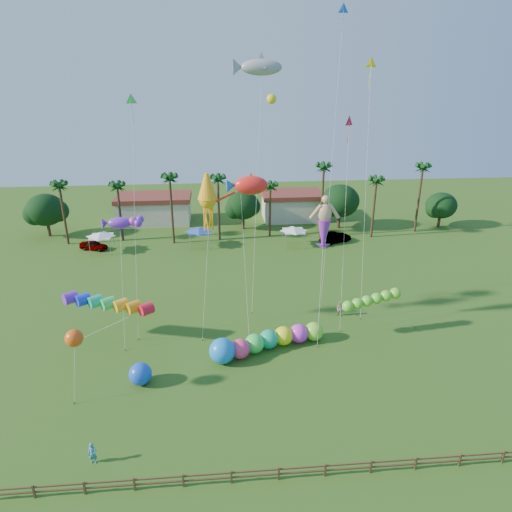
{
  "coord_description": "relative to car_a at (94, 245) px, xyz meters",
  "views": [
    {
      "loc": [
        -3.4,
        -27.49,
        24.04
      ],
      "look_at": [
        0.0,
        10.0,
        9.0
      ],
      "focal_mm": 32.0,
      "sensor_mm": 36.0,
      "label": 1
    }
  ],
  "objects": [
    {
      "name": "green_worm",
      "position": [
        30.4,
        -26.82,
        2.65
      ],
      "size": [
        10.49,
        3.06,
        4.01
      ],
      "color": "#61D62F",
      "rests_on": "ground"
    },
    {
      "name": "orange_ball_kite",
      "position": [
        6.97,
        -33.49,
        4.58
      ],
      "size": [
        1.47,
        1.85,
        5.97
      ],
      "color": "#F15013",
      "rests_on": "ground"
    },
    {
      "name": "fish_kite",
      "position": [
        21.56,
        -21.55,
        13.4
      ],
      "size": [
        5.11,
        7.19,
        15.12
      ],
      "color": "#FF241C",
      "rests_on": "ground"
    },
    {
      "name": "ground",
      "position": [
        21.53,
        -37.15,
        -0.69
      ],
      "size": [
        160.0,
        160.0,
        0.0
      ],
      "primitive_type": "plane",
      "color": "#285116",
      "rests_on": "ground"
    },
    {
      "name": "merman_kite",
      "position": [
        28.22,
        -24.44,
        10.0
      ],
      "size": [
        2.36,
        4.94,
        13.22
      ],
      "color": "tan",
      "rests_on": "ground"
    },
    {
      "name": "car_b",
      "position": [
        36.23,
        -0.14,
        0.11
      ],
      "size": [
        5.15,
        3.56,
        1.61
      ],
      "primitive_type": "imported",
      "rotation": [
        0.0,
        0.0,
        1.99
      ],
      "color": "#4C4C54",
      "rests_on": "ground"
    },
    {
      "name": "fence",
      "position": [
        21.53,
        -43.15,
        -0.08
      ],
      "size": [
        36.12,
        0.12,
        1.0
      ],
      "color": "brown",
      "rests_on": "ground"
    },
    {
      "name": "delta_kite_blue",
      "position": [
        30.72,
        -17.03,
        28.24
      ],
      "size": [
        2.17,
        4.35,
        30.33
      ],
      "color": "blue",
      "rests_on": "ground"
    },
    {
      "name": "squid_kite",
      "position": [
        17.37,
        -23.0,
        12.45
      ],
      "size": [
        2.34,
        4.51,
        15.77
      ],
      "color": "#FFA714",
      "rests_on": "ground"
    },
    {
      "name": "delta_kite_red",
      "position": [
        30.6,
        -22.14,
        18.88
      ],
      "size": [
        1.13,
        4.3,
        20.55
      ],
      "color": "red",
      "rests_on": "ground"
    },
    {
      "name": "tree_line",
      "position": [
        25.09,
        6.85,
        3.58
      ],
      "size": [
        69.46,
        8.91,
        11.0
      ],
      "color": "#3A2819",
      "rests_on": "ground"
    },
    {
      "name": "delta_kite_yellow",
      "position": [
        33.22,
        -19.04,
        23.87
      ],
      "size": [
        1.33,
        4.88,
        25.65
      ],
      "color": "yellow",
      "rests_on": "ground"
    },
    {
      "name": "buildings_row",
      "position": [
        18.44,
        12.85,
        1.31
      ],
      "size": [
        35.0,
        7.0,
        4.0
      ],
      "color": "beige",
      "rests_on": "ground"
    },
    {
      "name": "lobster_kite",
      "position": [
        9.18,
        -23.41,
        10.57
      ],
      "size": [
        4.3,
        5.66,
        12.01
      ],
      "color": "purple",
      "rests_on": "ground"
    },
    {
      "name": "spectator_a",
      "position": [
        9.47,
        -40.71,
        0.11
      ],
      "size": [
        0.63,
        0.45,
        1.61
      ],
      "primitive_type": "imported",
      "rotation": [
        0.0,
        0.0,
        -0.12
      ],
      "color": "teal",
      "rests_on": "ground"
    },
    {
      "name": "caterpillar_inflatable",
      "position": [
        22.1,
        -28.56,
        0.29
      ],
      "size": [
        11.32,
        5.35,
        2.35
      ],
      "rotation": [
        0.0,
        0.0,
        0.33
      ],
      "color": "#E83D77",
      "rests_on": "ground"
    },
    {
      "name": "shark_kite",
      "position": [
        23.2,
        -14.82,
        24.0
      ],
      "size": [
        5.97,
        8.13,
        25.71
      ],
      "color": "#91939E",
      "rests_on": "ground"
    },
    {
      "name": "spectator_b",
      "position": [
        30.89,
        -22.76,
        0.14
      ],
      "size": [
        1.02,
        1.01,
        1.66
      ],
      "primitive_type": "imported",
      "rotation": [
        0.0,
        0.0,
        -0.73
      ],
      "color": "#A49689",
      "rests_on": "ground"
    },
    {
      "name": "car_a",
      "position": [
        0.0,
        0.0,
        0.0
      ],
      "size": [
        4.39,
        2.9,
        1.39
      ],
      "primitive_type": "imported",
      "rotation": [
        0.0,
        0.0,
        1.23
      ],
      "color": "#4C4C54",
      "rests_on": "ground"
    },
    {
      "name": "rainbow_tube",
      "position": [
        9.17,
        -26.01,
        2.86
      ],
      "size": [
        9.71,
        4.77,
        4.13
      ],
      "color": "red",
      "rests_on": "ground"
    },
    {
      "name": "delta_kite_green",
      "position": [
        10.85,
        -20.76,
        20.72
      ],
      "size": [
        1.37,
        5.16,
        22.47
      ],
      "color": "#33DA4C",
      "rests_on": "ground"
    },
    {
      "name": "tent_row",
      "position": [
        15.53,
        -0.81,
        2.06
      ],
      "size": [
        31.0,
        4.0,
        0.6
      ],
      "color": "white",
      "rests_on": "ground"
    },
    {
      "name": "blue_ball",
      "position": [
        11.42,
        -32.47,
        0.26
      ],
      "size": [
        1.91,
        1.91,
        1.91
      ],
      "primitive_type": "sphere",
      "color": "blue",
      "rests_on": "ground"
    }
  ]
}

